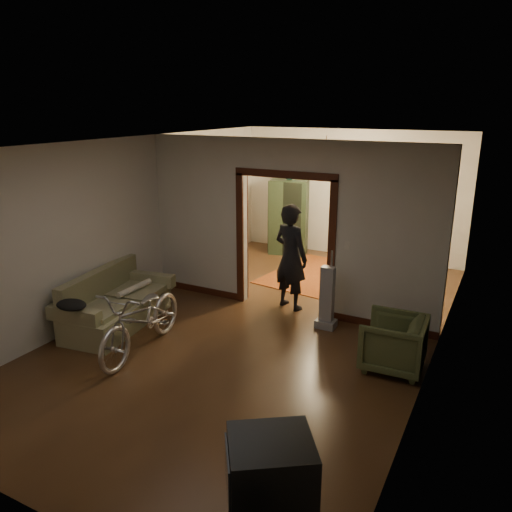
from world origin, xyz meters
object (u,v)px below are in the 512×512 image
Objects in this scene: sofa at (117,299)px; armchair at (393,343)px; person at (291,257)px; locker at (289,217)px; bicycle at (142,319)px; desk at (382,253)px.

armchair is at bearing 0.81° from sofa.
locker is at bearing -47.73° from person.
bicycle is at bearing -72.81° from armchair.
person is 1.92× the size of desk.
desk is (2.95, 4.65, -0.08)m from sofa.
bicycle is at bearing -36.31° from sofa.
armchair is 5.37m from locker.
bicycle is 2.37× the size of armchair.
desk is at bearing 61.82° from bicycle.
locker is at bearing 73.14° from sofa.
sofa is 1.04× the size of person.
sofa is at bearing 59.92° from person.
desk is (0.87, 2.76, -0.55)m from person.
locker is (0.75, 4.81, 0.42)m from sofa.
armchair is 2.42m from person.
desk is at bearing -18.03° from locker.
sofa reaches higher than armchair.
sofa is at bearing -136.62° from desk.
locker is 2.26m from desk.
sofa is 2.85m from person.
armchair is 0.46× the size of locker.
armchair is at bearing -88.45° from desk.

